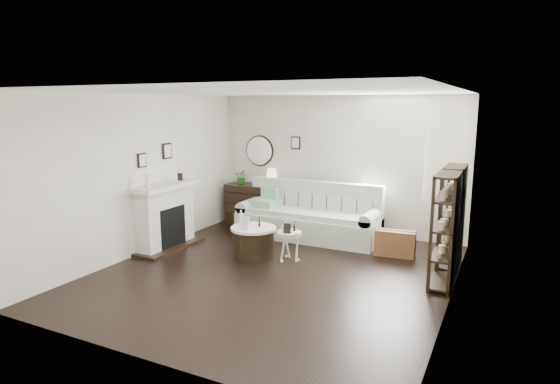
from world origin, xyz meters
The scene contains 18 objects.
room centered at (0.73, 2.70, 1.60)m, with size 5.50×5.50×5.50m.
fireplace centered at (-2.32, 0.30, 0.54)m, with size 0.50×1.40×1.84m.
shelf_unit_far centered at (2.33, 1.55, 0.80)m, with size 0.30×0.80×1.60m.
shelf_unit_near centered at (2.33, 0.65, 0.80)m, with size 0.30×0.80×1.60m.
sofa centered at (-0.31, 2.08, 0.35)m, with size 2.71×0.94×1.05m.
quilt centered at (-1.20, 1.95, 0.61)m, with size 0.55×0.45×0.14m, color #279273.
suitcase centered at (1.44, 1.63, 0.22)m, with size 0.66×0.22×0.44m, color brown.
dresser centered at (-1.70, 2.47, 0.43)m, with size 1.28×0.55×0.85m.
table_lamp centered at (-1.33, 2.47, 1.04)m, with size 0.24×0.24×0.38m, color white, non-canonical shape.
potted_plant centered at (-2.02, 2.42, 1.01)m, with size 0.29×0.25×0.32m, color #265D1A.
drum_table centered at (-0.66, 0.52, 0.26)m, with size 0.75×0.75×0.52m.
pedestal_table centered at (-0.05, 0.62, 0.45)m, with size 0.41×0.41×0.50m.
eiffel_drum centered at (-0.58, 0.57, 0.61)m, with size 0.10×0.10×0.17m, color black, non-canonical shape.
bottle_drum centered at (-0.85, 0.44, 0.67)m, with size 0.07×0.07×0.29m, color silver.
card_frame_drum centered at (-0.71, 0.33, 0.63)m, with size 0.17×0.01×0.22m, color silver.
eiffel_ped centered at (0.03, 0.65, 0.58)m, with size 0.09×0.09×0.16m, color black, non-canonical shape.
flask_ped centered at (-0.13, 0.64, 0.61)m, with size 0.13×0.13×0.23m, color silver, non-canonical shape.
card_frame_ped centered at (-0.04, 0.51, 0.58)m, with size 0.12×0.01×0.16m, color black.
Camera 1 is at (3.07, -6.00, 2.52)m, focal length 30.00 mm.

